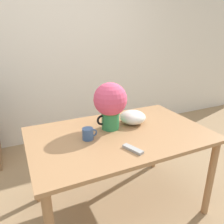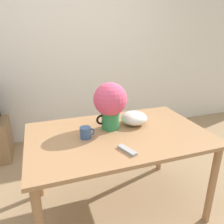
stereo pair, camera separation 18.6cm
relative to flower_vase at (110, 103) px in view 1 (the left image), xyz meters
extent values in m
plane|color=#9E7F5B|center=(-0.07, -0.21, -1.00)|extent=(12.00, 12.00, 0.00)
cube|color=silver|center=(-0.07, 1.58, 0.30)|extent=(8.00, 0.05, 2.60)
cube|color=#A3754C|center=(0.03, -0.12, -0.25)|extent=(1.48, 0.93, 0.03)
cylinder|color=#A3754C|center=(0.71, -0.52, -0.63)|extent=(0.06, 0.06, 0.74)
cylinder|color=#A3754C|center=(-0.65, 0.29, -0.63)|extent=(0.06, 0.06, 0.74)
cylinder|color=#A3754C|center=(0.71, 0.29, -0.63)|extent=(0.06, 0.06, 0.74)
cylinder|color=#2D844C|center=(0.00, 0.00, -0.15)|extent=(0.15, 0.15, 0.17)
cone|color=#2D844C|center=(0.06, 0.00, -0.09)|extent=(0.05, 0.05, 0.04)
torus|color=black|center=(-0.08, 0.00, -0.14)|extent=(0.09, 0.02, 0.09)
sphere|color=#3D7033|center=(0.00, 0.00, -0.02)|extent=(0.21, 0.21, 0.21)
sphere|color=#DB4C70|center=(0.00, 0.00, 0.03)|extent=(0.28, 0.28, 0.28)
cylinder|color=#385689|center=(-0.24, -0.11, -0.18)|extent=(0.09, 0.09, 0.09)
torus|color=#385689|center=(-0.20, -0.11, -0.18)|extent=(0.06, 0.01, 0.06)
ellipsoid|color=silver|center=(0.23, 0.01, -0.17)|extent=(0.24, 0.24, 0.12)
cube|color=#999999|center=(-0.01, -0.41, -0.22)|extent=(0.10, 0.17, 0.02)
camera|label=1|loc=(-0.73, -1.57, 0.57)|focal=35.00mm
camera|label=2|loc=(-0.55, -1.64, 0.57)|focal=35.00mm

